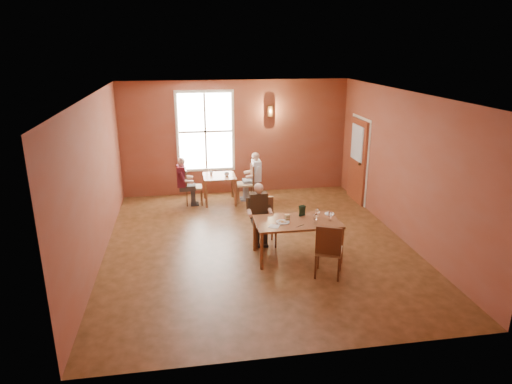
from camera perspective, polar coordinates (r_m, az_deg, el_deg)
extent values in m
cube|color=brown|center=(9.31, 0.20, -6.54)|extent=(6.00, 7.00, 0.01)
cube|color=brown|center=(12.16, -2.54, 6.79)|extent=(6.00, 0.04, 3.00)
cube|color=brown|center=(5.58, 6.24, -7.26)|extent=(6.00, 0.04, 3.00)
cube|color=brown|center=(8.82, -19.39, 1.40)|extent=(0.04, 7.00, 3.00)
cube|color=brown|center=(9.73, 17.94, 3.05)|extent=(0.04, 7.00, 3.00)
cube|color=white|center=(8.51, 0.22, 12.16)|extent=(6.00, 7.00, 0.04)
cube|color=white|center=(12.01, -6.35, 7.52)|extent=(1.36, 0.10, 1.96)
cube|color=maroon|center=(11.84, 12.51, 3.83)|extent=(0.12, 1.04, 2.10)
cylinder|color=brown|center=(12.09, 1.77, 10.09)|extent=(0.16, 0.16, 0.28)
cylinder|color=white|center=(8.43, 3.36, -3.72)|extent=(0.33, 0.33, 0.03)
cube|color=tan|center=(8.50, 3.94, -3.28)|extent=(0.09, 0.09, 0.10)
cube|color=black|center=(8.75, 5.78, -2.35)|extent=(0.14, 0.10, 0.21)
cube|color=silver|center=(8.29, 5.52, -4.26)|extent=(0.17, 0.11, 0.00)
cube|color=white|center=(8.25, 2.27, -4.30)|extent=(0.24, 0.24, 0.01)
cylinder|color=white|center=(8.93, 9.16, -2.71)|extent=(0.21, 0.21, 0.01)
imported|color=white|center=(11.45, -3.68, 2.24)|extent=(0.15, 0.15, 0.10)
imported|color=white|center=(11.60, -5.62, 2.37)|extent=(0.12, 0.12, 0.09)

